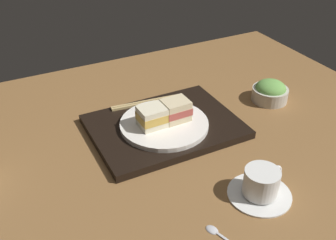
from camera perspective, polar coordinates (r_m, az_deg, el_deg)
The scene contains 9 objects.
ground_plane at distance 106.57cm, azimuth -0.94°, elevation -2.58°, with size 140.00×100.00×3.00cm, color brown.
serving_tray at distance 106.54cm, azimuth -0.50°, elevation -0.93°, with size 38.56×28.76×2.05cm, color black.
sandwich_plate at distance 104.30cm, azimuth -0.49°, elevation -0.66°, with size 23.37×23.37×1.28cm, color white.
sandwich_near at distance 103.78cm, azimuth 1.17°, elevation 1.38°, with size 7.18×6.08×5.54cm.
sandwich_far at distance 101.27cm, azimuth -2.21°, elevation 0.41°, with size 7.05×6.13×5.32cm.
salad_bowl at distance 122.88cm, azimuth 14.45°, elevation 3.97°, with size 10.69×10.69×6.53cm.
chopsticks_pair at distance 114.75cm, azimuth -3.16°, elevation 2.53°, with size 20.62×3.83×0.70cm.
coffee_cup at distance 87.98cm, azimuth 13.22°, elevation -9.05°, with size 13.88×13.88×6.63cm.
teaspoon at distance 80.51cm, azimuth 7.06°, elevation -15.70°, with size 4.15×9.40×0.80cm.
Camera 1 is at (37.78, 77.98, 60.55)cm, focal length 42.46 mm.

